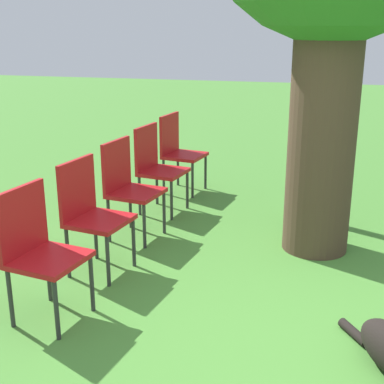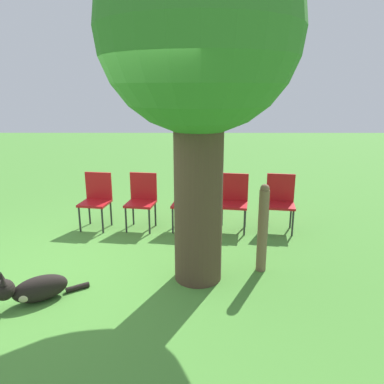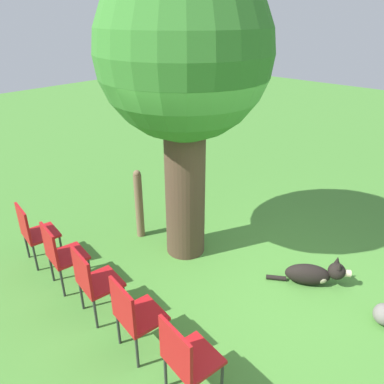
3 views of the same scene
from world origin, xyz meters
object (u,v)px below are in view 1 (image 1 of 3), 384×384
at_px(red_chair_3, 156,163).
at_px(red_chair_4, 178,148).
at_px(red_chair_2, 128,183).
at_px(red_chair_1, 90,209).
at_px(fence_post, 301,162).
at_px(red_chair_0, 38,246).

height_order(red_chair_3, red_chair_4, same).
distance_m(red_chair_2, red_chair_3, 0.74).
relative_size(red_chair_1, red_chair_3, 1.00).
distance_m(red_chair_3, red_chair_4, 0.74).
relative_size(red_chair_2, red_chair_4, 1.00).
distance_m(fence_post, red_chair_2, 1.74).
distance_m(red_chair_1, red_chair_2, 0.74).
relative_size(fence_post, red_chair_0, 1.25).
xyz_separation_m(red_chair_1, red_chair_3, (0.05, 1.47, 0.00)).
distance_m(red_chair_0, red_chair_4, 2.95).
bearing_deg(red_chair_0, red_chair_4, 97.42).
height_order(red_chair_0, red_chair_3, same).
bearing_deg(red_chair_2, red_chair_0, -82.58).
distance_m(fence_post, red_chair_1, 2.25).
xyz_separation_m(fence_post, red_chair_3, (-1.44, -0.20, -0.05)).
bearing_deg(red_chair_1, red_chair_0, -82.58).
height_order(fence_post, red_chair_3, fence_post).
bearing_deg(red_chair_1, fence_post, 57.65).
height_order(red_chair_1, red_chair_4, same).
bearing_deg(red_chair_4, fence_post, -11.28).
relative_size(red_chair_0, red_chair_2, 1.00).
height_order(fence_post, red_chair_1, fence_post).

